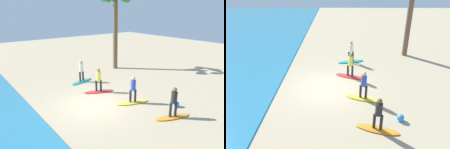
{
  "view_description": "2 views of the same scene",
  "coord_description": "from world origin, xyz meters",
  "views": [
    {
      "loc": [
        -10.17,
        6.32,
        5.66
      ],
      "look_at": [
        1.17,
        -2.44,
        1.23
      ],
      "focal_mm": 34.66,
      "sensor_mm": 36.0,
      "label": 1
    },
    {
      "loc": [
        -11.96,
        -0.89,
        6.88
      ],
      "look_at": [
        0.1,
        -0.77,
        0.92
      ],
      "focal_mm": 35.05,
      "sensor_mm": 36.0,
      "label": 2
    }
  ],
  "objects": [
    {
      "name": "ground_plane",
      "position": [
        0.0,
        0.0,
        0.0
      ],
      "size": [
        60.0,
        60.0,
        0.0
      ],
      "primitive_type": "plane",
      "color": "tan"
    },
    {
      "name": "surfboard_orange",
      "position": [
        -3.9,
        -2.64,
        0.04
      ],
      "size": [
        1.2,
        2.17,
        0.09
      ],
      "primitive_type": "ellipsoid",
      "rotation": [
        0.0,
        0.0,
        1.24
      ],
      "color": "orange",
      "rests_on": "ground"
    },
    {
      "name": "surfer_orange",
      "position": [
        -3.9,
        -2.64,
        1.04
      ],
      "size": [
        0.32,
        0.44,
        1.64
      ],
      "color": "#232328",
      "rests_on": "surfboard_orange"
    },
    {
      "name": "surfboard_yellow",
      "position": [
        -1.21,
        -2.22,
        0.04
      ],
      "size": [
        1.21,
        2.17,
        0.09
      ],
      "primitive_type": "ellipsoid",
      "rotation": [
        0.0,
        0.0,
        1.24
      ],
      "color": "yellow",
      "rests_on": "ground"
    },
    {
      "name": "surfer_yellow",
      "position": [
        -1.21,
        -2.22,
        1.04
      ],
      "size": [
        0.32,
        0.44,
        1.64
      ],
      "color": "#232328",
      "rests_on": "surfboard_yellow"
    },
    {
      "name": "surfboard_red",
      "position": [
        1.59,
        -1.58,
        0.04
      ],
      "size": [
        1.3,
        2.16,
        0.09
      ],
      "primitive_type": "ellipsoid",
      "rotation": [
        0.0,
        0.0,
        1.19
      ],
      "color": "red",
      "rests_on": "ground"
    },
    {
      "name": "surfer_red",
      "position": [
        1.59,
        -1.58,
        1.04
      ],
      "size": [
        0.32,
        0.44,
        1.64
      ],
      "color": "#232328",
      "rests_on": "surfboard_red"
    },
    {
      "name": "surfboard_teal",
      "position": [
        4.23,
        -1.75,
        0.04
      ],
      "size": [
        1.08,
        2.17,
        0.09
      ],
      "primitive_type": "ellipsoid",
      "rotation": [
        0.0,
        0.0,
        1.83
      ],
      "color": "teal",
      "rests_on": "ground"
    },
    {
      "name": "surfer_teal",
      "position": [
        4.23,
        -1.75,
        1.04
      ],
      "size": [
        0.32,
        0.45,
        1.64
      ],
      "color": "#232328",
      "rests_on": "surfboard_teal"
    },
    {
      "name": "beach_ball",
      "position": [
        -3.21,
        -3.89,
        0.19
      ],
      "size": [
        0.37,
        0.37,
        0.37
      ],
      "primitive_type": "sphere",
      "color": "#338CE5",
      "rests_on": "ground"
    }
  ]
}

